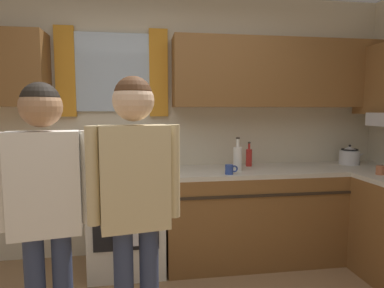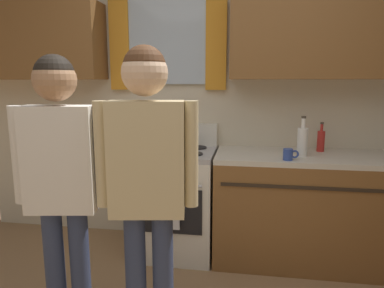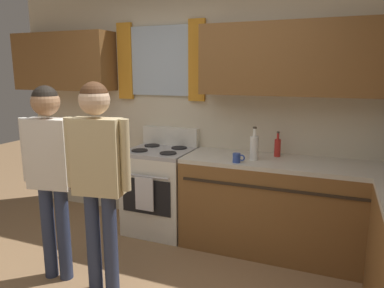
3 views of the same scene
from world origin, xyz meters
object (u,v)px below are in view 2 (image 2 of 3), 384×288
at_px(bottle_sauce_red, 321,140).
at_px(mug_cobalt_blue, 289,154).
at_px(stove_oven, 176,199).
at_px(adult_in_plaid, 147,171).
at_px(bottle_milk_white, 302,141).
at_px(adult_left, 61,170).

bearing_deg(bottle_sauce_red, mug_cobalt_blue, -128.56).
height_order(stove_oven, bottle_sauce_red, bottle_sauce_red).
bearing_deg(adult_in_plaid, stove_oven, 94.88).
height_order(bottle_milk_white, mug_cobalt_blue, bottle_milk_white).
distance_m(stove_oven, bottle_sauce_red, 1.32).
relative_size(stove_oven, bottle_sauce_red, 4.48).
xyz_separation_m(mug_cobalt_blue, adult_left, (-1.28, -0.95, 0.07)).
distance_m(stove_oven, bottle_milk_white, 1.16).
distance_m(stove_oven, adult_in_plaid, 1.33).
xyz_separation_m(bottle_milk_white, adult_left, (-1.39, -1.11, -0.01)).
xyz_separation_m(bottle_milk_white, adult_in_plaid, (-0.92, -1.13, 0.02)).
xyz_separation_m(bottle_milk_white, mug_cobalt_blue, (-0.12, -0.16, -0.08)).
xyz_separation_m(bottle_sauce_red, bottle_milk_white, (-0.18, -0.21, 0.03)).
bearing_deg(stove_oven, mug_cobalt_blue, -14.10).
relative_size(stove_oven, bottle_milk_white, 3.51).
xyz_separation_m(stove_oven, adult_in_plaid, (0.10, -1.20, 0.57)).
bearing_deg(stove_oven, adult_in_plaid, -85.12).
xyz_separation_m(adult_left, adult_in_plaid, (0.48, -0.02, 0.02)).
bearing_deg(bottle_sauce_red, adult_in_plaid, -129.21).
xyz_separation_m(bottle_sauce_red, mug_cobalt_blue, (-0.30, -0.38, -0.05)).
height_order(bottle_sauce_red, mug_cobalt_blue, bottle_sauce_red).
relative_size(mug_cobalt_blue, adult_left, 0.07).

